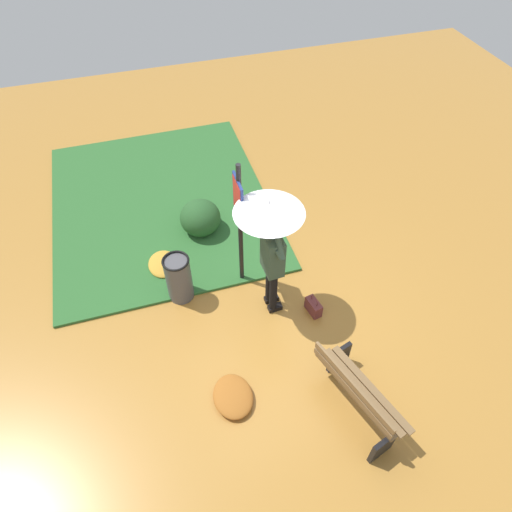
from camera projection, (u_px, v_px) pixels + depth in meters
ground_plane at (275, 319)px, 7.07m from camera, size 18.00×18.00×0.00m
grass_verge at (161, 202)px, 8.88m from camera, size 4.80×4.00×0.05m
person_with_umbrella at (271, 231)px, 6.16m from camera, size 0.96×0.96×2.04m
info_sign_post at (239, 214)px, 6.55m from camera, size 0.44×0.07×2.30m
handbag at (314, 307)px, 7.07m from camera, size 0.32×0.19×0.37m
park_bench at (359, 393)px, 5.81m from camera, size 1.44×0.77×0.75m
trash_bin at (179, 278)px, 7.08m from camera, size 0.42×0.42×0.83m
shrub_cluster at (201, 217)px, 8.19m from camera, size 0.79×0.72×0.65m
leaf_pile_near_person at (163, 264)px, 7.74m from camera, size 0.63×0.50×0.14m
leaf_pile_by_bench at (233, 396)px, 6.14m from camera, size 0.66×0.53×0.14m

